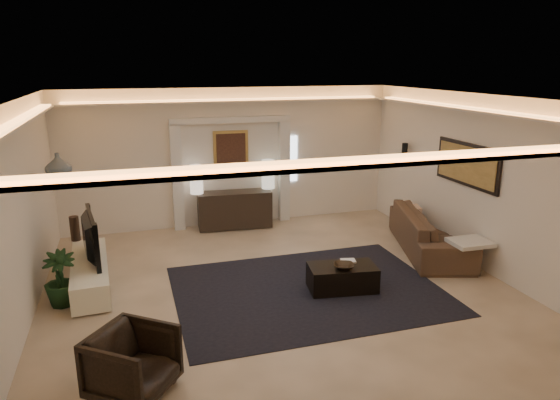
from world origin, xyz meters
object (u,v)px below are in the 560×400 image
object	(u,v)px
console	(235,209)
armchair	(133,363)
sofa	(430,232)
coffee_table	(342,277)

from	to	relation	value
console	armchair	world-z (taller)	console
console	sofa	size ratio (longest dim) A/B	0.60
armchair	console	bearing A→B (deg)	15.04
console	sofa	world-z (taller)	console
sofa	coffee_table	bearing A→B (deg)	133.25
console	sofa	distance (m)	3.97
sofa	armchair	distance (m)	6.03
armchair	sofa	bearing A→B (deg)	-24.68
sofa	coffee_table	distance (m)	2.49
sofa	coffee_table	world-z (taller)	sofa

